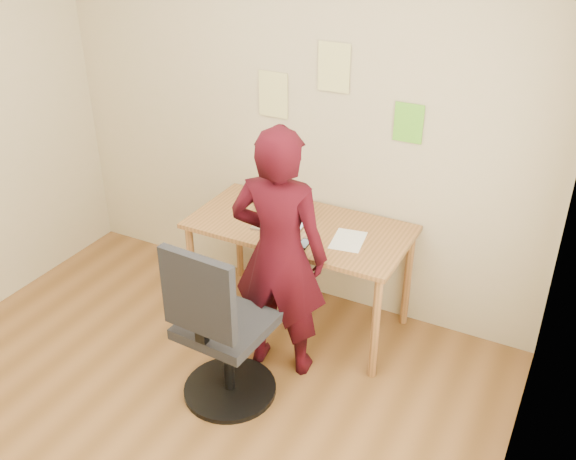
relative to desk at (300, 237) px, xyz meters
The scene contains 10 objects.
room 1.57m from the desk, 100.13° to the right, with size 3.58×3.58×2.78m.
desk is the anchor object (origin of this frame).
laptop 0.18m from the desk, 169.07° to the right, with size 0.34×0.31×0.22m.
paper_sheet 0.36m from the desk, ahead, with size 0.19×0.27×0.00m, color white.
phone 0.27m from the desk, 57.36° to the right, with size 0.07×0.12×0.01m.
wall_note_left 0.94m from the desk, 136.56° to the left, with size 0.21×0.00×0.30m, color #E0DA86.
wall_note_mid 1.07m from the desk, 83.12° to the left, with size 0.21×0.00×0.30m, color #E0DA86.
wall_note_right 0.98m from the desk, 33.58° to the left, with size 0.18×0.00×0.24m, color #65C72C.
office_chair 0.91m from the desk, 93.23° to the right, with size 0.55×0.55×1.05m.
person 0.47m from the desk, 78.45° to the right, with size 0.57×0.37×1.57m, color #34070E.
Camera 1 is at (1.83, -1.83, 2.68)m, focal length 40.00 mm.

